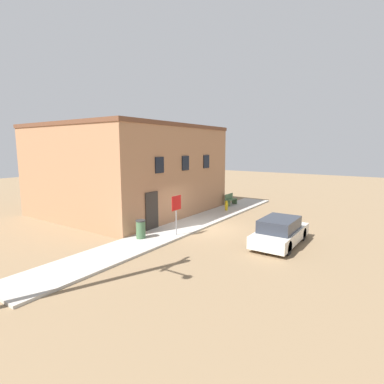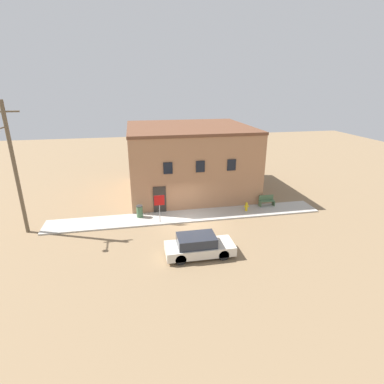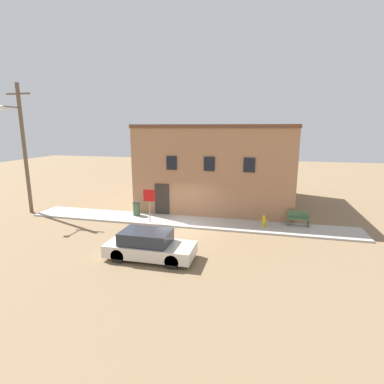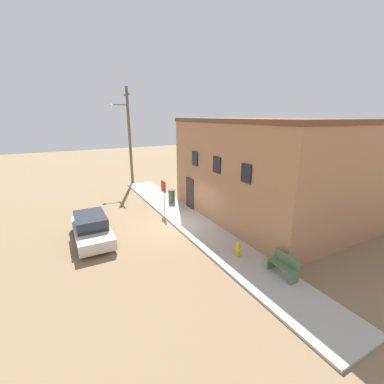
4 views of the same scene
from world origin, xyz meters
name	(u,v)px [view 1 (image 1 of 4)]	position (x,y,z in m)	size (l,w,h in m)	color
ground_plane	(205,229)	(0.00, 0.00, 0.00)	(80.00, 80.00, 0.00)	#846B4C
sidewalk	(188,225)	(0.00, 1.13, 0.05)	(20.92, 2.26, 0.11)	#B2ADA3
brick_building	(130,169)	(1.24, 7.23, 3.06)	(10.88, 10.07, 6.12)	#A87551
fire_hydrant	(226,205)	(4.80, 1.13, 0.46)	(0.44, 0.21, 0.71)	gold
stop_sign	(176,207)	(-2.17, 0.37, 1.57)	(0.75, 0.06, 2.08)	gray
bench	(230,200)	(6.82, 1.83, 0.52)	(1.27, 0.44, 0.88)	#4C6B47
trash_bin	(141,229)	(-3.59, 1.54, 0.57)	(0.49, 0.49, 0.93)	#426642
parked_car	(280,232)	(-0.31, -4.45, 0.63)	(4.07, 1.68, 1.32)	black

